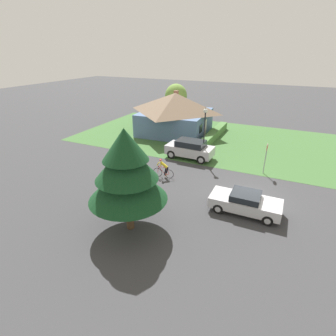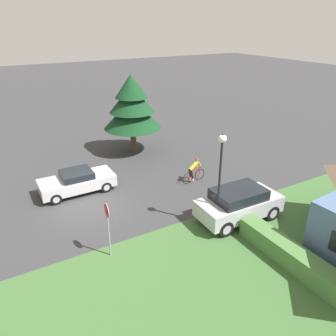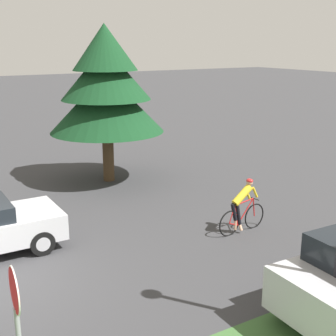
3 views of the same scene
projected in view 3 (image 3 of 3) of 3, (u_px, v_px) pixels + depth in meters
The scene contains 3 objects.
cyclist at pixel (242, 207), 13.47m from camera, with size 0.44×1.77×1.59m.
stop_sign at pixel (18, 325), 6.00m from camera, with size 0.64×0.07×2.66m.
conifer_tall_near at pixel (106, 87), 17.77m from camera, with size 4.39×4.39×6.04m.
Camera 3 is at (10.21, -1.45, 5.36)m, focal length 50.00 mm.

